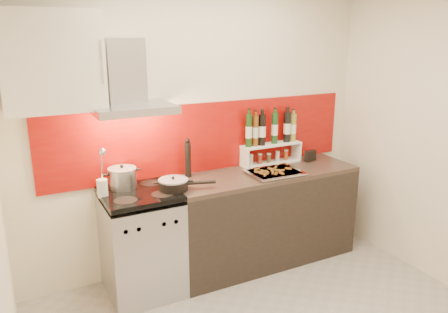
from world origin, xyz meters
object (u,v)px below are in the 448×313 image
range_stove (142,244)px  pepper_mill (188,158)px  baking_tray (274,172)px  stock_pot (122,178)px  counter (263,216)px  saute_pan (174,184)px

range_stove → pepper_mill: size_ratio=2.55×
baking_tray → stock_pot: bearing=169.8°
range_stove → stock_pot: bearing=121.3°
range_stove → stock_pot: 0.58m
range_stove → baking_tray: 1.34m
range_stove → baking_tray: (1.25, -0.09, 0.47)m
counter → baking_tray: (0.05, -0.10, 0.47)m
range_stove → saute_pan: bearing=-17.0°
range_stove → pepper_mill: pepper_mill is taller
stock_pot → saute_pan: (0.36, -0.23, -0.04)m
stock_pot → baking_tray: stock_pot is taller
pepper_mill → baking_tray: size_ratio=0.72×
stock_pot → saute_pan: size_ratio=0.50×
pepper_mill → counter: bearing=-15.3°
saute_pan → baking_tray: saute_pan is taller
stock_pot → pepper_mill: 0.61m
counter → stock_pot: stock_pot is taller
stock_pot → baking_tray: size_ratio=0.47×
stock_pot → counter: bearing=-6.4°
counter → stock_pot: size_ratio=7.74×
counter → saute_pan: 1.06m
counter → saute_pan: size_ratio=3.90×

